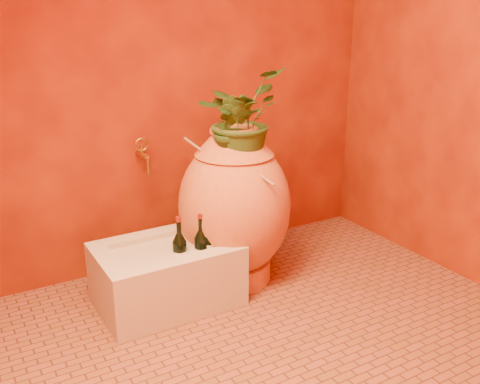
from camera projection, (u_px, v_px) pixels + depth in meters
floor at (272, 336)px, 2.46m from camera, size 2.50×2.50×0.00m
wall_back at (174, 43)px, 2.87m from camera, size 2.50×0.02×2.50m
amphora at (234, 206)px, 2.85m from camera, size 0.76×0.76×0.86m
stone_basin at (167, 275)px, 2.70m from camera, size 0.69×0.47×0.32m
wine_bottle_a at (210, 245)px, 2.68m from camera, size 0.09×0.09×0.35m
wine_bottle_b at (201, 250)px, 2.67m from camera, size 0.07×0.07×0.30m
wine_bottle_c at (180, 253)px, 2.64m from camera, size 0.07×0.07×0.30m
wall_tap at (143, 153)px, 2.86m from camera, size 0.08×0.16×0.18m
plant_main at (240, 118)px, 2.69m from camera, size 0.58×0.56×0.49m
plant_side at (233, 129)px, 2.63m from camera, size 0.25×0.26×0.36m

